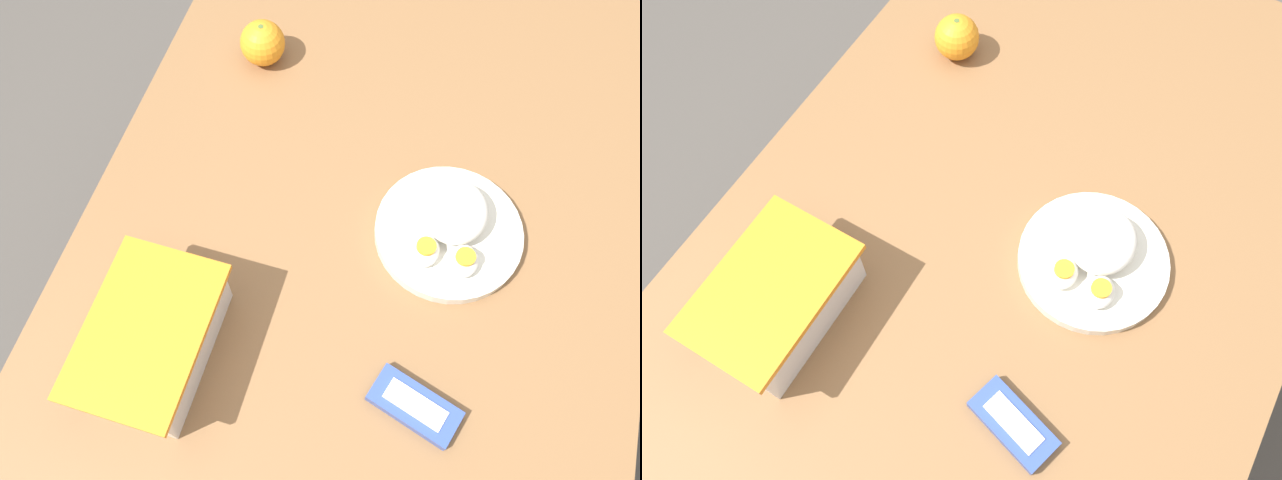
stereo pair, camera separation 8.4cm
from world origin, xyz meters
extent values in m
plane|color=#4C4742|center=(0.00, 0.00, 0.00)|extent=(10.00, 10.00, 0.00)
cube|color=brown|center=(0.00, 0.00, 0.72)|extent=(1.28, 0.79, 0.03)
cylinder|color=brown|center=(0.59, -0.34, 0.35)|extent=(0.05, 0.05, 0.71)
cylinder|color=brown|center=(0.59, 0.34, 0.35)|extent=(0.05, 0.05, 0.71)
cube|color=white|center=(-0.23, 0.21, 0.78)|extent=(0.20, 0.12, 0.08)
cube|color=beige|center=(-0.23, 0.21, 0.76)|extent=(0.18, 0.11, 0.05)
cube|color=orange|center=(-0.23, 0.21, 0.83)|extent=(0.21, 0.14, 0.01)
ellipsoid|color=gray|center=(-0.28, 0.20, 0.78)|extent=(0.05, 0.04, 0.03)
ellipsoid|color=gray|center=(-0.18, 0.22, 0.78)|extent=(0.05, 0.04, 0.03)
sphere|color=orange|center=(0.27, 0.24, 0.78)|extent=(0.07, 0.07, 0.07)
cylinder|color=#4C662D|center=(0.27, 0.24, 0.81)|extent=(0.01, 0.01, 0.00)
cylinder|color=silver|center=(0.04, -0.11, 0.75)|extent=(0.21, 0.21, 0.02)
ellipsoid|color=white|center=(0.05, -0.11, 0.78)|extent=(0.10, 0.09, 0.05)
ellipsoid|color=white|center=(-0.01, -0.14, 0.77)|extent=(0.05, 0.04, 0.02)
cylinder|color=#F4A823|center=(-0.01, -0.14, 0.78)|extent=(0.03, 0.03, 0.01)
ellipsoid|color=white|center=(-0.01, -0.09, 0.77)|extent=(0.05, 0.04, 0.02)
cylinder|color=#F4A823|center=(-0.01, -0.09, 0.78)|extent=(0.03, 0.03, 0.01)
cube|color=#334C9E|center=(-0.21, -0.12, 0.75)|extent=(0.08, 0.12, 0.02)
cube|color=white|center=(-0.21, -0.12, 0.76)|extent=(0.05, 0.08, 0.00)
camera|label=1|loc=(-0.38, -0.05, 1.53)|focal=35.00mm
camera|label=2|loc=(-0.34, -0.13, 1.53)|focal=35.00mm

